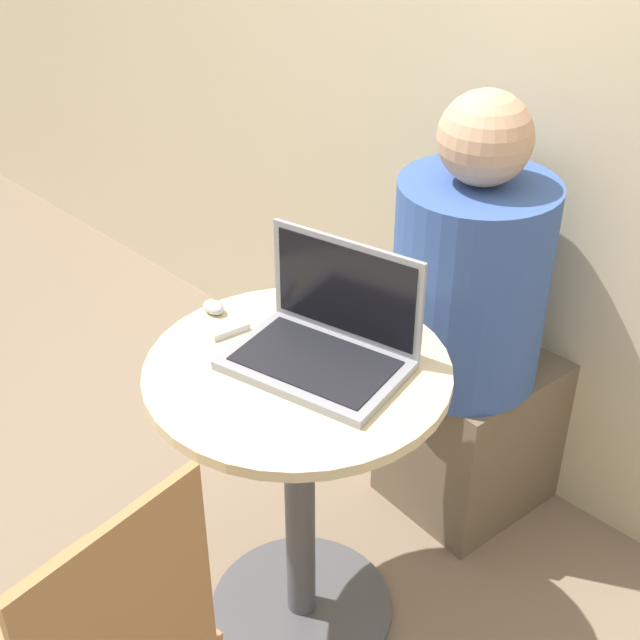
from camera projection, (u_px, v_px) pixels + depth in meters
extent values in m
plane|color=#7F6B56|center=(302.00, 609.00, 2.28)|extent=(12.00, 12.00, 0.00)
cube|color=beige|center=(555.00, 30.00, 2.07)|extent=(7.00, 0.05, 2.60)
cylinder|color=#4C4C51|center=(302.00, 607.00, 2.27)|extent=(0.46, 0.46, 0.02)
cylinder|color=#4C4C51|center=(300.00, 501.00, 2.07)|extent=(0.07, 0.07, 0.72)
cylinder|color=beige|center=(298.00, 371.00, 1.87)|extent=(0.65, 0.65, 0.02)
cube|color=gray|center=(315.00, 365.00, 1.85)|extent=(0.40, 0.31, 0.02)
cube|color=black|center=(315.00, 361.00, 1.84)|extent=(0.35, 0.25, 0.00)
cube|color=gray|center=(346.00, 289.00, 1.86)|extent=(0.35, 0.08, 0.23)
cube|color=black|center=(345.00, 290.00, 1.86)|extent=(0.32, 0.07, 0.20)
cube|color=silver|center=(227.00, 328.00, 1.97)|extent=(0.06, 0.10, 0.02)
ellipsoid|color=#B2B2B7|center=(213.00, 307.00, 2.03)|extent=(0.06, 0.04, 0.03)
cylinder|color=#9E7042|center=(101.00, 619.00, 1.98)|extent=(0.04, 0.04, 0.44)
cube|color=#9E7042|center=(123.00, 624.00, 1.43)|extent=(0.05, 0.37, 0.43)
cube|color=brown|center=(486.00, 419.00, 2.55)|extent=(0.43, 0.58, 0.47)
cylinder|color=#38569E|center=(470.00, 283.00, 2.20)|extent=(0.39, 0.39, 0.54)
sphere|color=tan|center=(485.00, 138.00, 2.00)|extent=(0.22, 0.22, 0.22)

